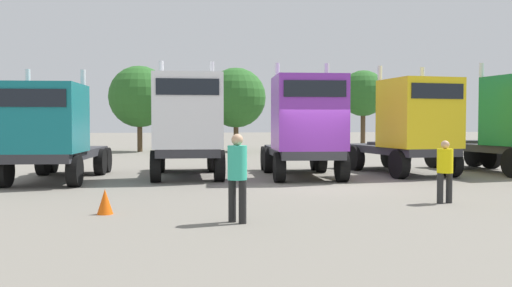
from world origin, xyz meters
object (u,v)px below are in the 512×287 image
visitor_with_camera (237,171)px  semi_truck_teal (50,132)px  semi_truck_white (187,125)px  visitor_in_hivis (445,167)px  semi_truck_purple (305,126)px  traffic_cone_near (105,202)px  semi_truck_yellow (410,126)px

visitor_with_camera → semi_truck_teal: bearing=80.6°
semi_truck_teal → semi_truck_white: bearing=103.2°
semi_truck_white → visitor_in_hivis: bearing=42.1°
visitor_in_hivis → semi_truck_teal: bearing=-132.0°
semi_truck_purple → traffic_cone_near: size_ratio=10.86×
semi_truck_teal → semi_truck_white: size_ratio=1.06×
semi_truck_purple → visitor_with_camera: semi_truck_purple is taller
visitor_in_hivis → visitor_with_camera: 5.87m
traffic_cone_near → semi_truck_white: bearing=74.9°
semi_truck_teal → visitor_in_hivis: semi_truck_teal is taller
semi_truck_purple → traffic_cone_near: semi_truck_purple is taller
semi_truck_teal → semi_truck_yellow: 13.34m
semi_truck_yellow → traffic_cone_near: bearing=-60.8°
visitor_in_hivis → traffic_cone_near: visitor_in_hivis is taller
semi_truck_teal → traffic_cone_near: semi_truck_teal is taller
semi_truck_white → visitor_with_camera: size_ratio=3.38×
visitor_in_hivis → visitor_with_camera: visitor_with_camera is taller
semi_truck_white → visitor_with_camera: bearing=5.7°
semi_truck_white → visitor_in_hivis: size_ratio=3.85×
semi_truck_teal → traffic_cone_near: bearing=24.8°
visitor_with_camera → traffic_cone_near: bearing=109.6°
semi_truck_teal → semi_truck_yellow: size_ratio=1.05×
semi_truck_purple → semi_truck_yellow: semi_truck_yellow is taller
semi_truck_white → traffic_cone_near: size_ratio=10.85×
semi_truck_white → semi_truck_purple: (4.27, -0.77, -0.03)m
traffic_cone_near → semi_truck_teal: bearing=110.7°
semi_truck_white → semi_truck_yellow: semi_truck_white is taller
semi_truck_purple → visitor_in_hivis: size_ratio=3.86×
visitor_in_hivis → semi_truck_yellow: bearing=150.5°
semi_truck_teal → semi_truck_purple: semi_truck_purple is taller
semi_truck_teal → semi_truck_yellow: semi_truck_yellow is taller
semi_truck_teal → traffic_cone_near: (2.60, -6.87, -1.48)m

